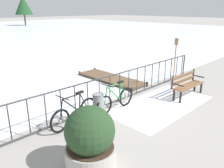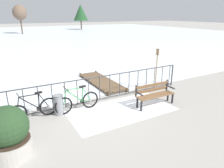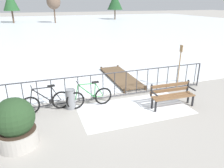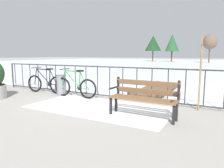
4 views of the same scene
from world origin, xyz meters
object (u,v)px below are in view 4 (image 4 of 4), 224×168
bicycle_second (75,87)px  oar_upright (201,67)px  trash_bin (61,85)px  park_bench (144,95)px  bicycle_near_railing (46,83)px

bicycle_second → oar_upright: (3.90, 0.22, 0.77)m
trash_bin → park_bench: bearing=-16.6°
bicycle_second → park_bench: (2.81, -0.96, 0.14)m
trash_bin → oar_upright: oar_upright is taller
bicycle_near_railing → oar_upright: bearing=0.9°
park_bench → bicycle_near_railing: bearing=165.8°
bicycle_near_railing → park_bench: 4.47m
bicycle_second → park_bench: 2.98m
bicycle_second → oar_upright: oar_upright is taller
oar_upright → park_bench: bearing=-132.6°
bicycle_near_railing → trash_bin: 0.84m
bicycle_second → oar_upright: 3.98m
bicycle_near_railing → park_bench: (4.33, -1.09, 0.14)m
park_bench → oar_upright: oar_upright is taller
bicycle_near_railing → bicycle_second: same height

